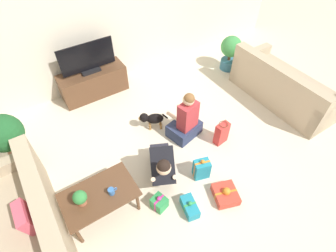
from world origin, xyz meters
The scene contains 19 objects.
ground_plane centered at (0.00, 0.00, 0.00)m, with size 16.00×16.00×0.00m, color beige.
wall_back centered at (0.00, 2.63, 1.30)m, with size 8.40×0.06×2.60m.
sofa_left centered at (-2.38, 0.00, 0.29)m, with size 0.93×2.02×0.84m.
sofa_right centered at (2.38, 0.19, 0.29)m, with size 0.93×2.02×0.84m.
coffee_table centered at (-1.47, -0.10, 0.39)m, with size 0.93×0.58×0.45m.
tv_console centered at (-0.60, 2.33, 0.27)m, with size 1.26×0.46×0.53m.
tv centered at (-0.60, 2.33, 0.78)m, with size 1.02×0.20×0.57m.
potted_plant_corner_right centered at (2.23, 1.55, 0.44)m, with size 0.44×0.44×0.76m.
potted_plant_corner_left centered at (-2.23, 1.36, 0.65)m, with size 0.55×0.55×0.96m.
person_kneeling centered at (-0.52, -0.07, 0.34)m, with size 0.62×0.83×0.79m.
person_sitting centered at (0.26, 0.44, 0.33)m, with size 0.60×0.55×0.92m.
dog centered at (-0.12, 0.89, 0.22)m, with size 0.47×0.30×0.34m.
gift_box_a centered at (-0.02, -0.36, 0.16)m, with size 0.27×0.23×0.37m.
gift_box_b centered at (0.05, -0.84, 0.07)m, with size 0.42×0.44×0.21m.
gift_box_c centered at (-0.49, -0.72, 0.08)m, with size 0.23×0.35×0.21m.
gift_box_d centered at (-0.81, -0.45, 0.10)m, with size 0.23×0.24×0.25m.
gift_bag_a centered at (0.67, -0.01, 0.21)m, with size 0.24×0.16×0.43m.
mug centered at (-1.32, -0.17, 0.49)m, with size 0.12×0.08×0.09m.
tabletop_plant centered at (-1.68, -0.10, 0.57)m, with size 0.17×0.17×0.22m.
Camera 1 is at (-1.62, -1.93, 3.41)m, focal length 28.00 mm.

